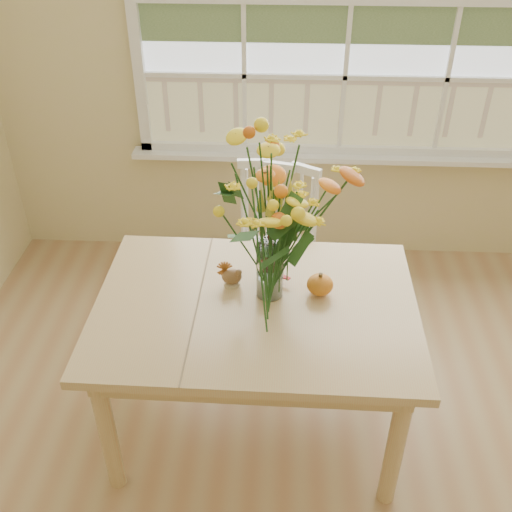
{
  "coord_description": "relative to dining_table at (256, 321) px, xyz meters",
  "views": [
    {
      "loc": [
        -0.32,
        -1.03,
        2.23
      ],
      "look_at": [
        -0.42,
        0.84,
        0.91
      ],
      "focal_mm": 42.0,
      "sensor_mm": 36.0,
      "label": 1
    }
  ],
  "objects": [
    {
      "name": "dark_gourd",
      "position": [
        0.05,
        0.17,
        0.13
      ],
      "size": [
        0.13,
        0.09,
        0.07
      ],
      "color": "#38160F",
      "rests_on": "dining_table"
    },
    {
      "name": "dining_table",
      "position": [
        0.0,
        0.0,
        0.0
      ],
      "size": [
        1.3,
        0.94,
        0.69
      ],
      "rotation": [
        0.0,
        0.0,
        -0.01
      ],
      "color": "tan",
      "rests_on": "floor"
    },
    {
      "name": "flower_vase",
      "position": [
        0.05,
        0.07,
        0.46
      ],
      "size": [
        0.52,
        0.52,
        0.62
      ],
      "color": "white",
      "rests_on": "dining_table"
    },
    {
      "name": "pumpkin",
      "position": [
        0.26,
        0.08,
        0.13
      ],
      "size": [
        0.11,
        0.11,
        0.08
      ],
      "primitive_type": "ellipsoid",
      "color": "#C66E17",
      "rests_on": "dining_table"
    },
    {
      "name": "turkey_figurine",
      "position": [
        -0.11,
        0.12,
        0.13
      ],
      "size": [
        0.09,
        0.07,
        0.1
      ],
      "rotation": [
        0.0,
        0.0,
        0.1
      ],
      "color": "#CCB78C",
      "rests_on": "dining_table"
    },
    {
      "name": "window",
      "position": [
        0.42,
        1.4,
        0.93
      ],
      "size": [
        2.42,
        0.12,
        1.74
      ],
      "color": "silver",
      "rests_on": "wall_back"
    },
    {
      "name": "windsor_chair",
      "position": [
        0.06,
        0.72,
        -0.09
      ],
      "size": [
        0.49,
        0.48,
        0.9
      ],
      "rotation": [
        0.0,
        0.0,
        -0.22
      ],
      "color": "white",
      "rests_on": "floor"
    },
    {
      "name": "wall_back",
      "position": [
        0.42,
        1.43,
        0.75
      ],
      "size": [
        4.0,
        0.02,
        2.7
      ],
      "primitive_type": "cube",
      "color": "beige",
      "rests_on": "floor"
    }
  ]
}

